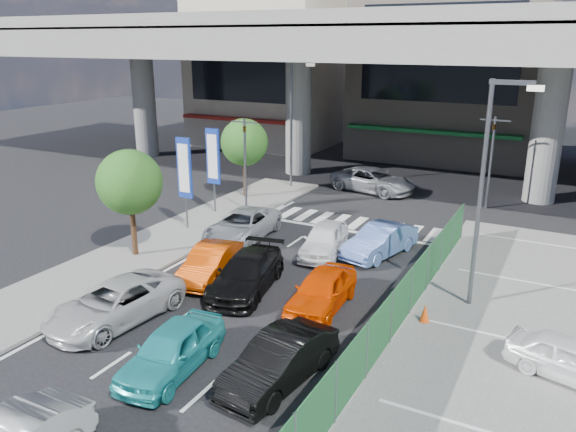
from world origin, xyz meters
The scene contains 26 objects.
ground centered at (0.00, 0.00, 0.00)m, with size 120.00×120.00×0.00m, color black.
sidewalk_left centered at (-7.00, 4.00, 0.06)m, with size 4.00×30.00×0.12m, color #62625F.
fence_run centered at (5.30, 1.00, 0.90)m, with size 0.16×22.00×1.80m, color #1D562B, non-canonical shape.
expressway centered at (0.00, 22.00, 8.76)m, with size 64.00×14.00×10.75m.
building_west centered at (-16.00, 31.97, 6.49)m, with size 12.00×10.90×13.00m.
building_center centered at (0.00, 32.97, 7.49)m, with size 14.00×10.90×15.00m.
traffic_light_left centered at (-6.20, 12.00, 3.94)m, with size 1.60×1.24×5.20m.
traffic_light_right centered at (5.50, 19.00, 3.94)m, with size 1.60×1.24×5.20m.
street_lamp_right centered at (7.17, 6.00, 4.77)m, with size 1.65×0.22×8.00m.
street_lamp_left centered at (-6.33, 18.00, 4.77)m, with size 1.65×0.22×8.00m.
signboard_near centered at (-7.20, 7.99, 3.06)m, with size 0.80×0.14×4.70m.
signboard_far centered at (-7.60, 10.99, 3.06)m, with size 0.80×0.14×4.70m.
tree_near centered at (-7.00, 4.00, 3.39)m, with size 2.80×2.80×4.80m.
tree_far centered at (-7.80, 14.50, 3.39)m, with size 2.80×2.80×4.80m.
sedan_white_mid_left centered at (-3.42, -0.88, 0.69)m, with size 2.29×4.97×1.38m, color silver.
taxi_teal_mid centered at (0.19, -2.36, 0.69)m, with size 1.63×4.05×1.38m, color teal.
hatch_black_mid_right centered at (3.21, -1.44, 0.69)m, with size 1.46×4.19×1.38m, color black.
taxi_orange_left centered at (-2.68, 3.61, 0.66)m, with size 1.40×4.02×1.32m, color #BF3B04.
sedan_black_mid centered at (-0.79, 3.31, 0.69)m, with size 1.93×4.76×1.38m, color black.
taxi_orange_right centered at (2.36, 3.28, 0.69)m, with size 1.63×4.05×1.38m, color #F54500.
wagon_silver_front_left centered at (-4.05, 8.18, 0.69)m, with size 2.29×4.97×1.38m, color #B2B5BA.
sedan_white_front_mid centered at (0.27, 8.16, 0.69)m, with size 1.63×4.05×1.38m, color white.
kei_truck_front_right centered at (2.52, 9.15, 0.69)m, with size 1.46×4.19×1.38m, color #5A79C7.
crossing_wagon_silver centered at (-1.42, 19.44, 0.74)m, with size 2.47×5.35×1.49m, color gray.
parked_sedan_white centered at (10.42, 2.46, 0.67)m, with size 1.44×3.58×1.22m, color white.
traffic_cone centered at (5.92, 3.89, 0.37)m, with size 0.32×0.32×0.63m, color #F84B0D.
Camera 1 is at (9.76, -13.39, 9.20)m, focal length 35.00 mm.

